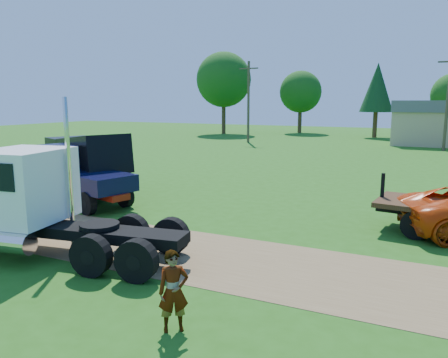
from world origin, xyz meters
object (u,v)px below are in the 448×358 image
at_px(black_dump_truck, 84,159).
at_px(navy_truck, 76,173).
at_px(spectator_a, 173,291).
at_px(white_semi_tractor, 28,201).

relative_size(black_dump_truck, navy_truck, 1.16).
bearing_deg(spectator_a, navy_truck, 103.08).
bearing_deg(black_dump_truck, navy_truck, -30.71).
distance_m(black_dump_truck, navy_truck, 2.32).
distance_m(white_semi_tractor, black_dump_truck, 9.13).
relative_size(navy_truck, spectator_a, 3.68).
xyz_separation_m(black_dump_truck, navy_truck, (1.29, -1.89, -0.38)).
bearing_deg(white_semi_tractor, black_dump_truck, 114.00).
height_order(white_semi_tractor, spectator_a, white_semi_tractor).
bearing_deg(white_semi_tractor, navy_truck, 113.46).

